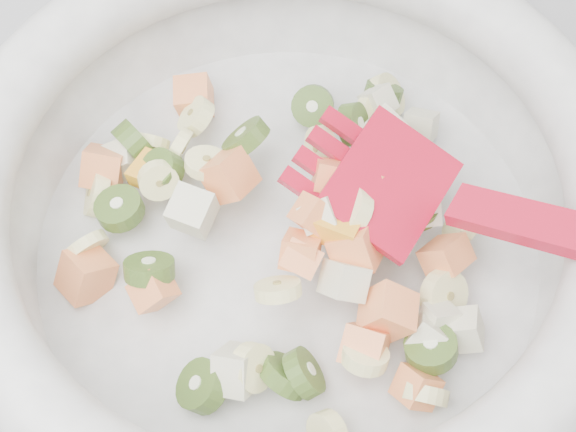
{
  "coord_description": "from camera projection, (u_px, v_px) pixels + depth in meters",
  "views": [
    {
      "loc": [
        -0.13,
        1.16,
        1.35
      ],
      "look_at": [
        -0.12,
        1.4,
        0.95
      ],
      "focal_mm": 55.0,
      "sensor_mm": 36.0,
      "label": 1
    }
  ],
  "objects": [
    {
      "name": "counter",
      "position": [
        404.0,
        409.0,
        0.93
      ],
      "size": [
        2.0,
        0.6,
        0.9
      ],
      "primitive_type": "cube",
      "color": "#95969A",
      "rests_on": "ground"
    },
    {
      "name": "mixing_bowl",
      "position": [
        289.0,
        208.0,
        0.46
      ],
      "size": [
        0.44,
        0.36,
        0.15
      ],
      "color": "silver",
      "rests_on": "counter"
    }
  ]
}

